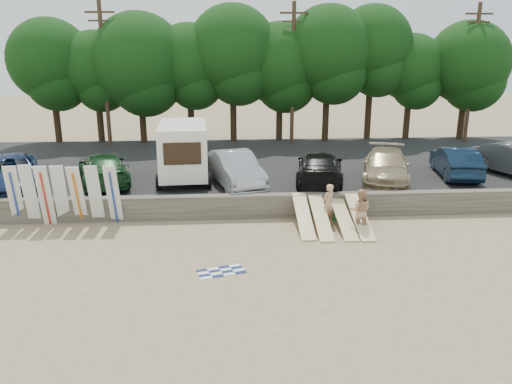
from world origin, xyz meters
TOP-DOWN VIEW (x-y plane):
  - ground at (0.00, 0.00)m, footprint 120.00×120.00m
  - seawall at (0.00, 3.00)m, footprint 44.00×0.50m
  - parking_lot at (0.00, 10.50)m, footprint 44.00×14.50m
  - treeline at (-0.41, 17.41)m, footprint 33.49×6.35m
  - utility_poles at (2.00, 16.00)m, footprint 25.80×0.26m
  - box_trailer at (-4.48, 6.59)m, footprint 2.68×4.48m
  - car_0 at (-12.23, 5.77)m, footprint 4.46×5.91m
  - car_1 at (-8.22, 6.23)m, footprint 3.53×5.45m
  - car_2 at (-2.04, 5.58)m, footprint 2.86×5.05m
  - car_3 at (1.95, 5.74)m, footprint 3.07×5.50m
  - car_4 at (5.16, 5.78)m, footprint 3.56×5.59m
  - car_5 at (8.93, 6.58)m, footprint 2.38×4.76m
  - surfboard_upright_0 at (-10.87, 2.60)m, footprint 0.60×0.76m
  - surfboard_upright_1 at (-10.27, 2.58)m, footprint 0.51×0.56m
  - surfboard_upright_2 at (-9.64, 2.45)m, footprint 0.53×0.65m
  - surfboard_upright_3 at (-9.08, 2.56)m, footprint 0.59×0.76m
  - surfboard_upright_4 at (-8.41, 2.51)m, footprint 0.50×0.81m
  - surfboard_upright_5 at (-7.72, 2.51)m, footprint 0.50×0.73m
  - surfboard_upright_6 at (-7.00, 2.47)m, footprint 0.53×0.78m
  - surfboard_low_0 at (0.53, 1.54)m, footprint 0.56×2.86m
  - surfboard_low_1 at (1.19, 1.36)m, footprint 0.56×2.87m
  - surfboard_low_2 at (2.11, 1.38)m, footprint 0.56×2.91m
  - surfboard_low_3 at (2.71, 1.31)m, footprint 0.56×2.86m
  - beachgoer_a at (1.61, 2.01)m, footprint 0.73×0.69m
  - beachgoer_b at (2.63, 0.99)m, footprint 0.98×0.84m
  - cooler at (2.10, 2.40)m, footprint 0.44×0.38m
  - gear_bag at (0.62, 2.40)m, footprint 0.32×0.28m
  - beach_towel at (-2.72, -2.26)m, footprint 1.88×1.88m

SIDE VIEW (x-z plane):
  - ground at x=0.00m, z-range 0.00..0.00m
  - beach_towel at x=-2.72m, z-range 0.01..0.01m
  - gear_bag at x=0.62m, z-range 0.00..0.22m
  - cooler at x=2.10m, z-range 0.00..0.32m
  - parking_lot at x=0.00m, z-range 0.00..0.70m
  - surfboard_low_2 at x=2.11m, z-range 0.00..0.85m
  - seawall at x=0.00m, z-range 0.00..1.00m
  - surfboard_low_1 at x=1.19m, z-range 0.00..1.01m
  - surfboard_low_3 at x=2.71m, z-range 0.00..1.05m
  - surfboard_low_0 at x=0.53m, z-range 0.00..1.06m
  - beachgoer_a at x=1.61m, z-range 0.00..1.67m
  - beachgoer_b at x=2.63m, z-range 0.00..1.73m
  - surfboard_upright_4 at x=-8.41m, z-range 0.00..2.51m
  - surfboard_upright_6 at x=-7.00m, z-range 0.00..2.52m
  - surfboard_upright_5 at x=-7.72m, z-range 0.00..2.53m
  - surfboard_upright_3 at x=-9.08m, z-range 0.00..2.53m
  - surfboard_upright_0 at x=-10.87m, z-range 0.00..2.54m
  - surfboard_upright_2 at x=-9.64m, z-range 0.00..2.55m
  - surfboard_upright_1 at x=-10.27m, z-range 0.00..2.56m
  - car_1 at x=-8.22m, z-range 0.70..2.17m
  - car_0 at x=-12.23m, z-range 0.70..2.19m
  - car_5 at x=8.93m, z-range 0.70..2.20m
  - car_3 at x=1.95m, z-range 0.70..2.21m
  - car_4 at x=5.16m, z-range 0.70..2.21m
  - car_2 at x=-2.04m, z-range 0.70..2.28m
  - box_trailer at x=-4.48m, z-range 0.87..3.63m
  - utility_poles at x=2.00m, z-range 0.93..9.93m
  - treeline at x=-0.41m, z-range 1.69..10.75m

